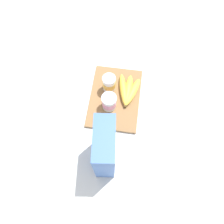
{
  "coord_description": "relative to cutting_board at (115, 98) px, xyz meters",
  "views": [
    {
      "loc": [
        -0.52,
        -0.06,
        1.0
      ],
      "look_at": [
        -0.1,
        0.0,
        0.07
      ],
      "focal_mm": 36.53,
      "sensor_mm": 36.0,
      "label": 1
    }
  ],
  "objects": [
    {
      "name": "cutting_board",
      "position": [
        0.0,
        0.0,
        0.0
      ],
      "size": [
        0.34,
        0.24,
        0.02
      ],
      "primitive_type": "cube",
      "color": "olive",
      "rests_on": "ground_plane"
    },
    {
      "name": "cereal_box",
      "position": [
        -0.3,
        -0.0,
        0.14
      ],
      "size": [
        0.18,
        0.1,
        0.29
      ],
      "primitive_type": "cube",
      "rotation": [
        0.0,
        0.0,
        3.26
      ],
      "color": "#4770B7",
      "rests_on": "ground_plane"
    },
    {
      "name": "yogurt_cup_front",
      "position": [
        -0.05,
        0.02,
        0.05
      ],
      "size": [
        0.07,
        0.07,
        0.09
      ],
      "color": "white",
      "rests_on": "cutting_board"
    },
    {
      "name": "yogurt_cup_back",
      "position": [
        0.04,
        0.03,
        0.05
      ],
      "size": [
        0.06,
        0.06,
        0.09
      ],
      "color": "white",
      "rests_on": "cutting_board"
    },
    {
      "name": "ground_plane",
      "position": [
        0.0,
        0.0,
        -0.01
      ],
      "size": [
        2.4,
        2.4,
        0.0
      ],
      "primitive_type": "plane",
      "color": "silver"
    },
    {
      "name": "banana_bunch",
      "position": [
        0.04,
        -0.06,
        0.03
      ],
      "size": [
        0.18,
        0.13,
        0.04
      ],
      "color": "yellow",
      "rests_on": "cutting_board"
    }
  ]
}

